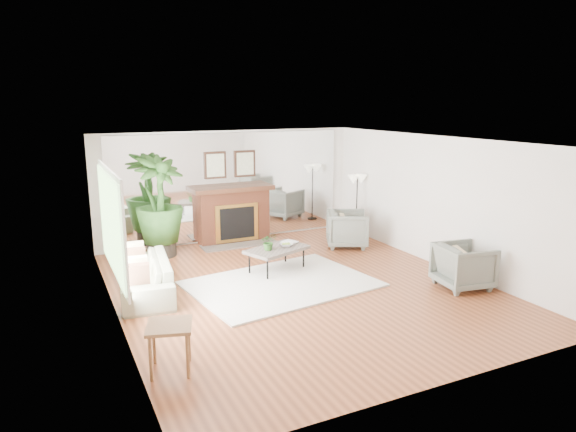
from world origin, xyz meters
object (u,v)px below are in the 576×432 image
armchair_front (464,266)px  side_table (169,332)px  fireplace (234,213)px  coffee_table (277,250)px  sofa (144,276)px  armchair_back (347,229)px  potted_ficus (159,203)px  floor_lamp (357,184)px

armchair_front → side_table: (-5.17, -0.61, 0.11)m
fireplace → coffee_table: (-0.00, -2.34, -0.24)m
sofa → armchair_back: (4.56, 0.95, 0.10)m
armchair_front → potted_ficus: bearing=55.0°
coffee_table → armchair_back: (2.11, 0.90, -0.02)m
side_table → potted_ficus: bearing=79.1°
side_table → floor_lamp: 6.86m
armchair_back → armchair_front: size_ratio=1.03×
potted_ficus → armchair_back: bearing=-15.6°
sofa → floor_lamp: bearing=112.9°
side_table → potted_ficus: (0.92, 4.73, 0.61)m
coffee_table → floor_lamp: floor_lamp is taller
potted_ficus → floor_lamp: (4.43, -0.51, 0.15)m
coffee_table → armchair_front: 3.32m
armchair_back → side_table: bearing=154.2°
coffee_table → potted_ficus: potted_ficus is taller
fireplace → armchair_back: fireplace is taller
sofa → armchair_back: size_ratio=2.34×
potted_ficus → floor_lamp: potted_ficus is taller
potted_ficus → coffee_table: bearing=-48.7°
sofa → floor_lamp: 5.45m
coffee_table → armchair_front: (2.52, -2.15, -0.04)m
coffee_table → potted_ficus: bearing=131.3°
armchair_front → floor_lamp: (0.18, 3.61, 0.88)m
coffee_table → armchair_front: size_ratio=1.55×
armchair_front → potted_ficus: size_ratio=0.41×
potted_ficus → floor_lamp: size_ratio=1.40×
side_table → armchair_back: bearing=37.6°
fireplace → sofa: fireplace is taller
fireplace → sofa: (-2.45, -2.40, -0.36)m
fireplace → side_table: size_ratio=3.18×
fireplace → side_table: bearing=-117.4°
sofa → armchair_front: armchair_front is taller
floor_lamp → coffee_table: bearing=-151.7°
armchair_back → floor_lamp: 1.19m
potted_ficus → armchair_front: bearing=-44.1°
potted_ficus → fireplace: bearing=12.3°
armchair_back → armchair_front: armchair_back is taller
armchair_back → side_table: armchair_back is taller
armchair_front → coffee_table: bearing=58.7°
armchair_back → fireplace: bearing=82.1°
coffee_table → potted_ficus: 2.71m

